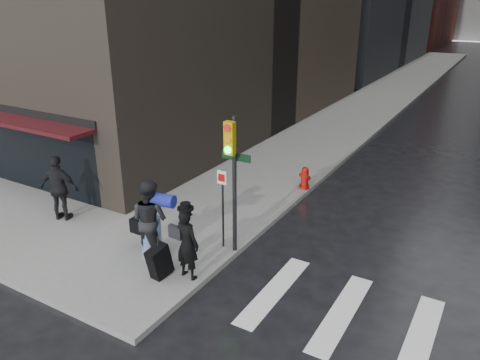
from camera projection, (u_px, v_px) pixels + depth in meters
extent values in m
plane|color=black|center=(130.00, 269.00, 11.56)|extent=(140.00, 140.00, 0.00)
cube|color=slate|center=(394.00, 89.00, 33.16)|extent=(4.00, 50.00, 0.15)
cube|color=silver|center=(274.00, 290.00, 10.70)|extent=(0.50, 3.00, 0.01)
cube|color=silver|center=(342.00, 313.00, 9.95)|extent=(0.50, 3.00, 0.01)
cube|color=silver|center=(420.00, 339.00, 9.19)|extent=(0.50, 3.00, 0.01)
cube|color=black|center=(14.00, 149.00, 15.99)|extent=(8.00, 0.12, 2.60)
cube|color=black|center=(5.00, 109.00, 15.41)|extent=(8.40, 0.08, 0.22)
imported|color=black|center=(187.00, 244.00, 10.66)|extent=(0.68, 0.48, 1.74)
cylinder|color=black|center=(186.00, 208.00, 10.34)|extent=(0.37, 0.37, 0.05)
cylinder|color=black|center=(185.00, 206.00, 10.31)|extent=(0.23, 0.23, 0.14)
cube|color=black|center=(176.00, 232.00, 10.70)|extent=(0.38, 0.16, 0.30)
cube|color=black|center=(159.00, 262.00, 10.82)|extent=(0.36, 0.70, 0.88)
cylinder|color=black|center=(158.00, 244.00, 10.65)|extent=(0.03, 0.03, 0.41)
imported|color=black|center=(150.00, 219.00, 11.50)|extent=(1.00, 0.79, 2.03)
cube|color=black|center=(142.00, 226.00, 12.05)|extent=(0.62, 0.34, 0.38)
cylinder|color=navy|center=(163.00, 200.00, 11.25)|extent=(0.65, 0.41, 0.33)
imported|color=black|center=(59.00, 188.00, 13.44)|extent=(1.24, 0.83, 1.96)
cylinder|color=black|center=(235.00, 187.00, 11.47)|extent=(0.11, 0.11, 3.55)
cube|color=gold|center=(230.00, 138.00, 10.84)|extent=(0.25, 0.17, 0.80)
cylinder|color=red|center=(228.00, 128.00, 10.68)|extent=(0.18, 0.05, 0.18)
cylinder|color=orange|center=(228.00, 139.00, 10.77)|extent=(0.18, 0.05, 0.18)
cylinder|color=#19E533|center=(228.00, 150.00, 10.87)|extent=(0.18, 0.05, 0.18)
cylinder|color=black|center=(223.00, 210.00, 11.91)|extent=(0.05, 0.05, 2.13)
cube|color=white|center=(222.00, 178.00, 11.56)|extent=(0.27, 0.03, 0.35)
cube|color=black|center=(236.00, 157.00, 11.26)|extent=(0.80, 0.05, 0.20)
cylinder|color=#A6100A|center=(304.00, 187.00, 15.97)|extent=(0.34, 0.34, 0.11)
cylinder|color=#A6100A|center=(305.00, 179.00, 15.87)|extent=(0.26, 0.26, 0.64)
sphere|color=#A6100A|center=(305.00, 170.00, 15.75)|extent=(0.24, 0.24, 0.24)
cylinder|color=#A6100A|center=(305.00, 177.00, 15.83)|extent=(0.45, 0.31, 0.15)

